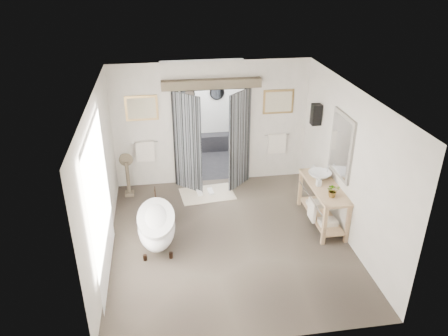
{
  "coord_description": "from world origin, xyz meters",
  "views": [
    {
      "loc": [
        -1.14,
        -6.88,
        4.98
      ],
      "look_at": [
        0.0,
        0.6,
        1.25
      ],
      "focal_mm": 35.0,
      "sensor_mm": 36.0,
      "label": 1
    }
  ],
  "objects_px": {
    "basin": "(320,176)",
    "clawfoot_tub": "(156,225)",
    "rug": "(207,194)",
    "vanity": "(322,201)"
  },
  "relations": [
    {
      "from": "rug",
      "to": "vanity",
      "type": "bearing_deg",
      "value": -34.91
    },
    {
      "from": "clawfoot_tub",
      "to": "rug",
      "type": "relative_size",
      "value": 1.32
    },
    {
      "from": "clawfoot_tub",
      "to": "basin",
      "type": "height_order",
      "value": "basin"
    },
    {
      "from": "vanity",
      "to": "basin",
      "type": "relative_size",
      "value": 3.37
    },
    {
      "from": "clawfoot_tub",
      "to": "basin",
      "type": "xyz_separation_m",
      "value": [
        3.33,
        0.45,
        0.55
      ]
    },
    {
      "from": "basin",
      "to": "vanity",
      "type": "bearing_deg",
      "value": -116.44
    },
    {
      "from": "vanity",
      "to": "rug",
      "type": "height_order",
      "value": "vanity"
    },
    {
      "from": "clawfoot_tub",
      "to": "basin",
      "type": "relative_size",
      "value": 3.32
    },
    {
      "from": "vanity",
      "to": "basin",
      "type": "xyz_separation_m",
      "value": [
        0.01,
        0.29,
        0.43
      ]
    },
    {
      "from": "basin",
      "to": "clawfoot_tub",
      "type": "bearing_deg",
      "value": 164.02
    }
  ]
}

